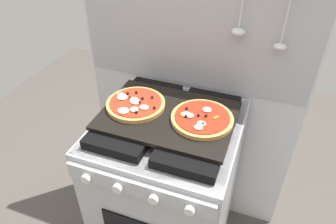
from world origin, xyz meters
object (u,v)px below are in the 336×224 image
(stove, at_px, (168,189))
(pizza_left, at_px, (135,104))
(pizza_right, at_px, (202,118))
(baking_tray, at_px, (168,116))

(stove, xyz_separation_m, pizza_left, (-0.15, 0.01, 0.48))
(pizza_right, bearing_deg, baking_tray, -177.72)
(stove, relative_size, pizza_left, 3.63)
(stove, distance_m, pizza_right, 0.50)
(baking_tray, distance_m, pizza_left, 0.15)
(stove, height_order, baking_tray, baking_tray)
(pizza_left, height_order, pizza_right, same)
(baking_tray, height_order, pizza_right, pizza_right)
(baking_tray, relative_size, pizza_left, 2.18)
(stove, bearing_deg, pizza_right, 2.94)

